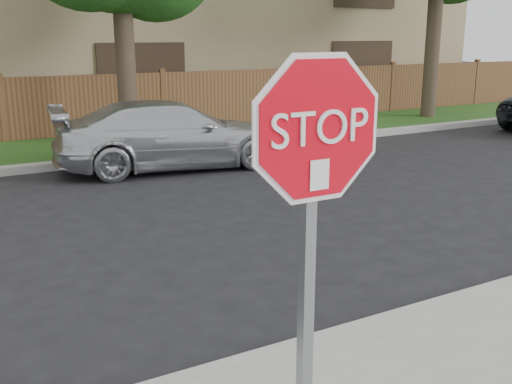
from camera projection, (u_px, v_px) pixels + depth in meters
ground at (209, 374)px, 4.70m from camera, size 90.00×90.00×0.00m
far_curb at (30, 168)px, 11.55m from camera, size 70.00×0.30×0.15m
grass_strip at (17, 155)px, 12.94m from camera, size 70.00×3.00×0.12m
fence at (3, 112)px, 14.10m from camera, size 70.00×0.12×1.60m
stop_sign at (314, 193)px, 2.95m from camera, size 1.01×0.13×2.55m
sedan_right at (173, 135)px, 11.78m from camera, size 4.80×2.49×1.33m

